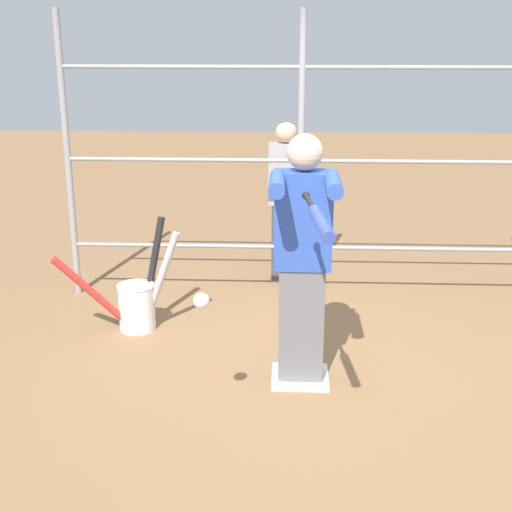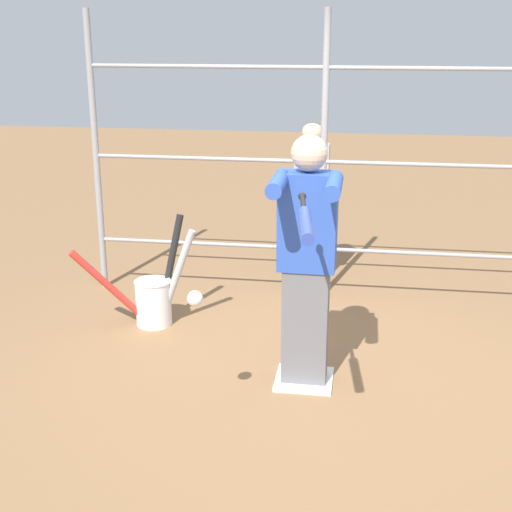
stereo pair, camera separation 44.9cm
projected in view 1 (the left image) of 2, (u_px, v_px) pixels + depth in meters
ground_plane at (300, 378)px, 5.05m from camera, size 24.00×24.00×0.00m
home_plate at (300, 377)px, 5.05m from camera, size 0.40×0.40×0.02m
fence_backstop at (301, 161)px, 6.18m from camera, size 4.16×0.06×2.52m
batter at (303, 254)px, 4.75m from camera, size 0.44×0.58×1.73m
baseball_bat_swinging at (319, 219)px, 3.71m from camera, size 0.16×0.82×0.08m
softball_in_flight at (201, 301)px, 4.16m from camera, size 0.10×0.10×0.10m
bat_bucket at (137, 301)px, 5.80m from camera, size 0.97×0.59×0.90m
bystander_behind_fence at (285, 200)px, 6.74m from camera, size 0.32×0.20×1.55m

